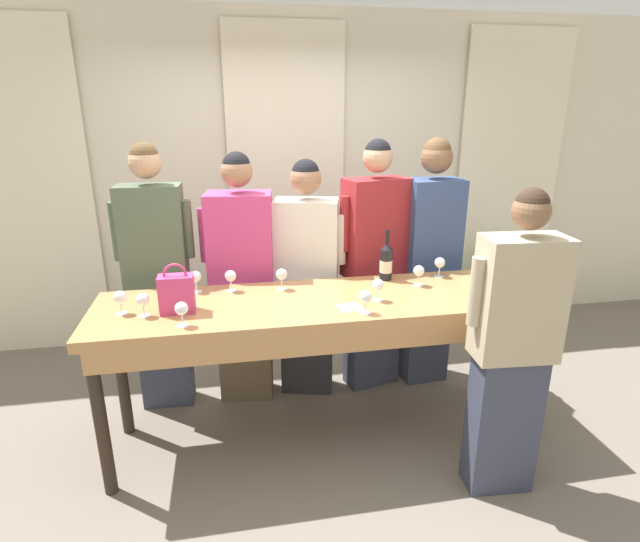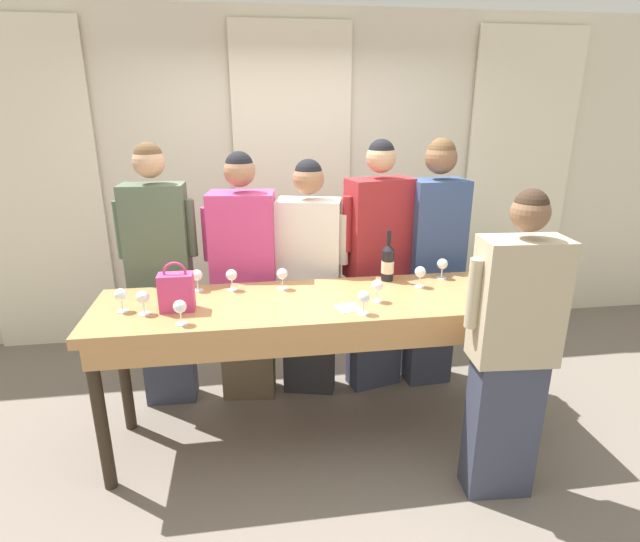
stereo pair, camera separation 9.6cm
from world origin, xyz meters
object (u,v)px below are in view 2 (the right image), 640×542
at_px(wine_bottle, 388,262).
at_px(host_pouring, 511,351).
at_px(wine_glass_front_left, 180,307).
at_px(tasting_bar, 322,315).
at_px(guest_pink_top, 245,280).
at_px(wine_glass_center_mid, 420,273).
at_px(wine_glass_back_mid, 364,298).
at_px(wine_glass_front_mid, 231,276).
at_px(potted_plant, 506,290).
at_px(handbag, 176,291).
at_px(wine_glass_back_left, 377,286).
at_px(wine_glass_back_right, 143,298).
at_px(wine_glass_center_left, 442,265).
at_px(wine_glass_near_host, 282,275).
at_px(guest_navy_coat, 433,263).
at_px(guest_olive_jacket, 161,276).
at_px(guest_striped_shirt, 377,267).
at_px(wine_glass_front_right, 197,276).
at_px(wine_glass_center_right, 121,295).

relative_size(wine_bottle, host_pouring, 0.20).
bearing_deg(wine_glass_front_left, wine_bottle, 22.10).
height_order(tasting_bar, guest_pink_top, guest_pink_top).
bearing_deg(wine_glass_center_mid, wine_glass_back_mid, -140.79).
xyz_separation_m(wine_glass_front_mid, potted_plant, (2.47, 1.12, -0.65)).
bearing_deg(wine_glass_center_mid, handbag, -173.78).
relative_size(wine_glass_back_left, wine_glass_back_right, 1.00).
bearing_deg(wine_bottle, wine_glass_back_right, -166.91).
distance_m(tasting_bar, wine_glass_center_left, 0.90).
distance_m(wine_glass_near_host, host_pouring, 1.37).
bearing_deg(guest_navy_coat, guest_olive_jacket, 180.00).
height_order(wine_bottle, guest_navy_coat, guest_navy_coat).
relative_size(guest_striped_shirt, potted_plant, 2.49).
distance_m(wine_glass_back_mid, potted_plant, 2.46).
distance_m(wine_glass_back_left, guest_pink_top, 1.03).
bearing_deg(potted_plant, guest_olive_jacket, -165.73).
distance_m(handbag, wine_glass_back_right, 0.18).
height_order(handbag, wine_glass_back_right, handbag).
relative_size(tasting_bar, wine_glass_back_left, 19.67).
xyz_separation_m(wine_glass_near_host, guest_pink_top, (-0.23, 0.39, -0.16)).
bearing_deg(wine_glass_front_right, wine_bottle, 0.62).
bearing_deg(wine_glass_back_left, wine_glass_near_host, 151.54).
height_order(wine_glass_front_mid, host_pouring, host_pouring).
distance_m(wine_glass_back_left, wine_glass_near_host, 0.60).
distance_m(wine_glass_center_left, wine_glass_center_mid, 0.24).
height_order(tasting_bar, potted_plant, tasting_bar).
bearing_deg(guest_pink_top, wine_glass_front_left, -111.48).
height_order(tasting_bar, wine_glass_back_left, wine_glass_back_left).
distance_m(wine_glass_front_mid, guest_navy_coat, 1.49).
bearing_deg(wine_glass_front_right, handbag, -105.84).
bearing_deg(wine_glass_center_left, guest_olive_jacket, 169.31).
height_order(wine_glass_center_right, guest_pink_top, guest_pink_top).
bearing_deg(tasting_bar, guest_navy_coat, 34.10).
xyz_separation_m(wine_bottle, wine_glass_front_right, (-1.20, -0.01, -0.03)).
relative_size(wine_glass_front_left, guest_olive_jacket, 0.07).
distance_m(wine_glass_back_left, guest_striped_shirt, 0.71).
xyz_separation_m(wine_glass_center_mid, guest_olive_jacket, (-1.64, 0.48, -0.10)).
relative_size(wine_glass_center_right, host_pouring, 0.08).
bearing_deg(wine_glass_center_mid, wine_bottle, 137.72).
xyz_separation_m(wine_glass_center_right, guest_navy_coat, (2.03, 0.62, -0.10)).
xyz_separation_m(wine_glass_center_left, guest_navy_coat, (0.07, 0.35, -0.10)).
relative_size(wine_glass_front_right, wine_glass_back_mid, 1.00).
bearing_deg(wine_glass_center_left, wine_glass_front_left, -163.09).
height_order(guest_pink_top, host_pouring, guest_pink_top).
bearing_deg(wine_glass_front_left, wine_glass_front_right, 84.79).
height_order(wine_glass_front_right, wine_glass_near_host, same).
relative_size(host_pouring, potted_plant, 2.29).
bearing_deg(wine_glass_center_right, wine_glass_back_left, -2.61).
xyz_separation_m(wine_glass_front_mid, guest_olive_jacket, (-0.48, 0.37, -0.10)).
bearing_deg(host_pouring, wine_glass_center_left, 93.37).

